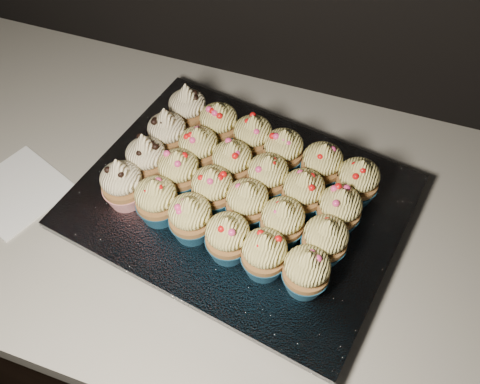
# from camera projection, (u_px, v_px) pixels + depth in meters

# --- Properties ---
(cabinet) EXTENTS (2.40, 0.60, 0.86)m
(cabinet) POSITION_uv_depth(u_px,v_px,m) (298.00, 348.00, 1.18)
(cabinet) COLOR black
(cabinet) RESTS_ON ground
(worktop) EXTENTS (2.44, 0.64, 0.04)m
(worktop) POSITION_uv_depth(u_px,v_px,m) (323.00, 240.00, 0.82)
(worktop) COLOR beige
(worktop) RESTS_ON cabinet
(napkin) EXTENTS (0.18, 0.18, 0.00)m
(napkin) POSITION_uv_depth(u_px,v_px,m) (17.00, 191.00, 0.85)
(napkin) COLOR white
(napkin) RESTS_ON worktop
(baking_tray) EXTENTS (0.48, 0.40, 0.02)m
(baking_tray) POSITION_uv_depth(u_px,v_px,m) (240.00, 207.00, 0.82)
(baking_tray) COLOR black
(baking_tray) RESTS_ON worktop
(foil_lining) EXTENTS (0.53, 0.44, 0.01)m
(foil_lining) POSITION_uv_depth(u_px,v_px,m) (240.00, 201.00, 0.81)
(foil_lining) COLOR silver
(foil_lining) RESTS_ON baking_tray
(cupcake_0) EXTENTS (0.06, 0.06, 0.10)m
(cupcake_0) POSITION_uv_depth(u_px,v_px,m) (122.00, 184.00, 0.77)
(cupcake_0) COLOR red
(cupcake_0) RESTS_ON foil_lining
(cupcake_1) EXTENTS (0.06, 0.06, 0.08)m
(cupcake_1) POSITION_uv_depth(u_px,v_px,m) (157.00, 200.00, 0.76)
(cupcake_1) COLOR navy
(cupcake_1) RESTS_ON foil_lining
(cupcake_2) EXTENTS (0.06, 0.06, 0.08)m
(cupcake_2) POSITION_uv_depth(u_px,v_px,m) (191.00, 218.00, 0.74)
(cupcake_2) COLOR navy
(cupcake_2) RESTS_ON foil_lining
(cupcake_3) EXTENTS (0.06, 0.06, 0.08)m
(cupcake_3) POSITION_uv_depth(u_px,v_px,m) (228.00, 237.00, 0.72)
(cupcake_3) COLOR navy
(cupcake_3) RESTS_ON foil_lining
(cupcake_4) EXTENTS (0.06, 0.06, 0.08)m
(cupcake_4) POSITION_uv_depth(u_px,v_px,m) (264.00, 254.00, 0.70)
(cupcake_4) COLOR navy
(cupcake_4) RESTS_ON foil_lining
(cupcake_5) EXTENTS (0.06, 0.06, 0.08)m
(cupcake_5) POSITION_uv_depth(u_px,v_px,m) (306.00, 271.00, 0.69)
(cupcake_5) COLOR navy
(cupcake_5) RESTS_ON foil_lining
(cupcake_6) EXTENTS (0.06, 0.06, 0.10)m
(cupcake_6) POSITION_uv_depth(u_px,v_px,m) (147.00, 159.00, 0.80)
(cupcake_6) COLOR red
(cupcake_6) RESTS_ON foil_lining
(cupcake_7) EXTENTS (0.06, 0.06, 0.08)m
(cupcake_7) POSITION_uv_depth(u_px,v_px,m) (179.00, 172.00, 0.79)
(cupcake_7) COLOR navy
(cupcake_7) RESTS_ON foil_lining
(cupcake_8) EXTENTS (0.06, 0.06, 0.08)m
(cupcake_8) POSITION_uv_depth(u_px,v_px,m) (213.00, 189.00, 0.77)
(cupcake_8) COLOR navy
(cupcake_8) RESTS_ON foil_lining
(cupcake_9) EXTENTS (0.06, 0.06, 0.08)m
(cupcake_9) POSITION_uv_depth(u_px,v_px,m) (247.00, 203.00, 0.75)
(cupcake_9) COLOR navy
(cupcake_9) RESTS_ON foil_lining
(cupcake_10) EXTENTS (0.06, 0.06, 0.08)m
(cupcake_10) POSITION_uv_depth(u_px,v_px,m) (283.00, 222.00, 0.73)
(cupcake_10) COLOR navy
(cupcake_10) RESTS_ON foil_lining
(cupcake_11) EXTENTS (0.06, 0.06, 0.08)m
(cupcake_11) POSITION_uv_depth(u_px,v_px,m) (325.00, 240.00, 0.72)
(cupcake_11) COLOR navy
(cupcake_11) RESTS_ON foil_lining
(cupcake_12) EXTENTS (0.06, 0.06, 0.10)m
(cupcake_12) POSITION_uv_depth(u_px,v_px,m) (168.00, 134.00, 0.83)
(cupcake_12) COLOR red
(cupcake_12) RESTS_ON foil_lining
(cupcake_13) EXTENTS (0.06, 0.06, 0.08)m
(cupcake_13) POSITION_uv_depth(u_px,v_px,m) (199.00, 149.00, 0.82)
(cupcake_13) COLOR navy
(cupcake_13) RESTS_ON foil_lining
(cupcake_14) EXTENTS (0.06, 0.06, 0.08)m
(cupcake_14) POSITION_uv_depth(u_px,v_px,m) (232.00, 163.00, 0.80)
(cupcake_14) COLOR navy
(cupcake_14) RESTS_ON foil_lining
(cupcake_15) EXTENTS (0.06, 0.06, 0.08)m
(cupcake_15) POSITION_uv_depth(u_px,v_px,m) (268.00, 177.00, 0.78)
(cupcake_15) COLOR navy
(cupcake_15) RESTS_ON foil_lining
(cupcake_16) EXTENTS (0.06, 0.06, 0.08)m
(cupcake_16) POSITION_uv_depth(u_px,v_px,m) (303.00, 193.00, 0.76)
(cupcake_16) COLOR navy
(cupcake_16) RESTS_ON foil_lining
(cupcake_17) EXTENTS (0.06, 0.06, 0.08)m
(cupcake_17) POSITION_uv_depth(u_px,v_px,m) (339.00, 210.00, 0.75)
(cupcake_17) COLOR navy
(cupcake_17) RESTS_ON foil_lining
(cupcake_18) EXTENTS (0.06, 0.06, 0.10)m
(cupcake_18) POSITION_uv_depth(u_px,v_px,m) (188.00, 109.00, 0.86)
(cupcake_18) COLOR red
(cupcake_18) RESTS_ON foil_lining
(cupcake_19) EXTENTS (0.06, 0.06, 0.08)m
(cupcake_19) POSITION_uv_depth(u_px,v_px,m) (219.00, 125.00, 0.85)
(cupcake_19) COLOR navy
(cupcake_19) RESTS_ON foil_lining
(cupcake_20) EXTENTS (0.06, 0.06, 0.08)m
(cupcake_20) POSITION_uv_depth(u_px,v_px,m) (253.00, 137.00, 0.83)
(cupcake_20) COLOR navy
(cupcake_20) RESTS_ON foil_lining
(cupcake_21) EXTENTS (0.06, 0.06, 0.08)m
(cupcake_21) POSITION_uv_depth(u_px,v_px,m) (283.00, 151.00, 0.81)
(cupcake_21) COLOR navy
(cupcake_21) RESTS_ON foil_lining
(cupcake_22) EXTENTS (0.06, 0.06, 0.08)m
(cupcake_22) POSITION_uv_depth(u_px,v_px,m) (322.00, 165.00, 0.80)
(cupcake_22) COLOR navy
(cupcake_22) RESTS_ON foil_lining
(cupcake_23) EXTENTS (0.06, 0.06, 0.08)m
(cupcake_23) POSITION_uv_depth(u_px,v_px,m) (358.00, 181.00, 0.78)
(cupcake_23) COLOR navy
(cupcake_23) RESTS_ON foil_lining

